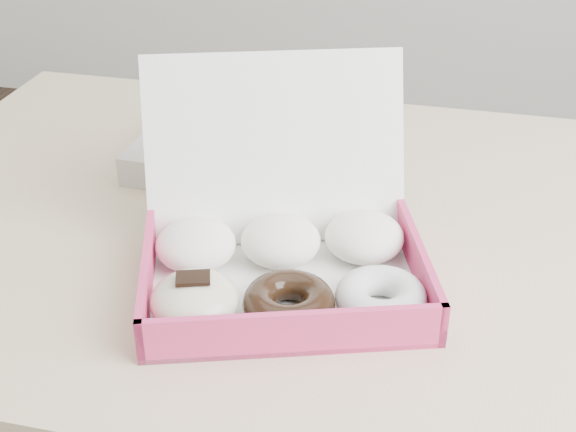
# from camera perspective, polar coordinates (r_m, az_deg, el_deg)

# --- Properties ---
(table) EXTENTS (1.20, 0.80, 0.75)m
(table) POSITION_cam_1_polar(r_m,az_deg,el_deg) (1.04, 2.52, -4.12)
(table) COLOR tan
(table) RESTS_ON ground
(donut_box) EXTENTS (0.37, 0.36, 0.21)m
(donut_box) POSITION_cam_1_polar(r_m,az_deg,el_deg) (0.87, -0.55, -2.76)
(donut_box) COLOR white
(donut_box) RESTS_ON table
(newspapers) EXTENTS (0.26, 0.21, 0.04)m
(newspapers) POSITION_cam_1_polar(r_m,az_deg,el_deg) (1.12, -3.86, 4.60)
(newspapers) COLOR silver
(newspapers) RESTS_ON table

